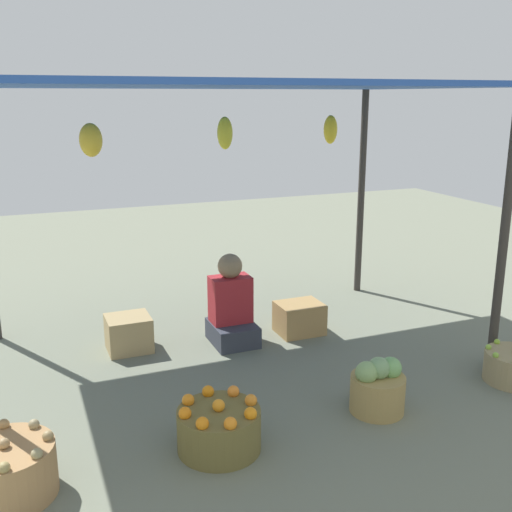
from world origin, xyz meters
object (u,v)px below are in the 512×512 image
Objects in this scene: vendor_person at (231,309)px; wooden_crate_stacked_rear at (299,318)px; basket_cabbages at (378,388)px; wooden_crate_near_vendor at (129,333)px; basket_oranges at (219,428)px; basket_potatoes at (7,471)px.

wooden_crate_stacked_rear is at bearing -3.37° from vendor_person.
wooden_crate_near_vendor is at bearing 129.56° from basket_cabbages.
wooden_crate_near_vendor is (-0.23, 1.68, 0.01)m from basket_oranges.
basket_oranges is at bearing -112.39° from vendor_person.
basket_cabbages reaches higher than wooden_crate_stacked_rear.
wooden_crate_near_vendor is (0.95, 1.67, -0.00)m from basket_potatoes.
basket_oranges is (-0.63, -1.52, -0.16)m from vendor_person.
wooden_crate_stacked_rear is (1.49, -0.19, -0.01)m from wooden_crate_near_vendor.
vendor_person is 0.65m from wooden_crate_stacked_rear.
basket_cabbages is 2.14m from wooden_crate_near_vendor.
basket_potatoes is at bearing -179.31° from basket_cabbages.
wooden_crate_stacked_rear is (1.26, 1.49, 0.00)m from basket_oranges.
vendor_person is at bearing -10.39° from wooden_crate_near_vendor.
basket_potatoes is 1.42× the size of wooden_crate_near_vendor.
wooden_crate_near_vendor is at bearing 60.39° from basket_potatoes.
vendor_person is 1.65m from basket_oranges.
basket_potatoes is 1.01× the size of basket_oranges.
basket_cabbages is (0.51, -1.49, -0.13)m from vendor_person.
basket_potatoes is 2.31m from basket_cabbages.
basket_oranges is 1.41× the size of wooden_crate_near_vendor.
basket_oranges reaches higher than wooden_crate_stacked_rear.
basket_cabbages reaches higher than basket_potatoes.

